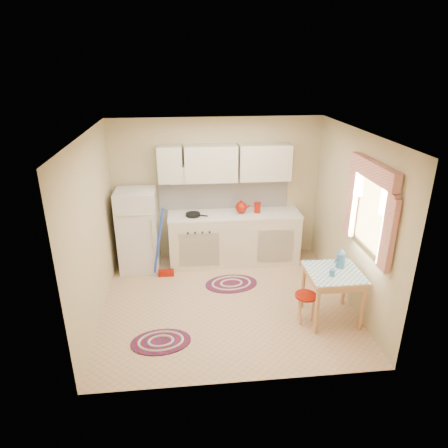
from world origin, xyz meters
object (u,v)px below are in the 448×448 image
Objects in this scene: base_cabinets at (234,239)px; stool at (305,308)px; fridge at (138,230)px; table at (332,295)px.

stool is (0.74, -1.86, -0.23)m from base_cabinets.
table is (2.76, -1.77, -0.34)m from fridge.
fridge is 1.94× the size of table.
base_cabinets is 2.14m from table.
fridge is at bearing 142.74° from stool.
fridge reaches higher than table.
table is 1.71× the size of stool.
base_cabinets is (1.64, 0.05, -0.26)m from fridge.
fridge is 1.66m from base_cabinets.
stool is (-0.38, -0.04, -0.15)m from table.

